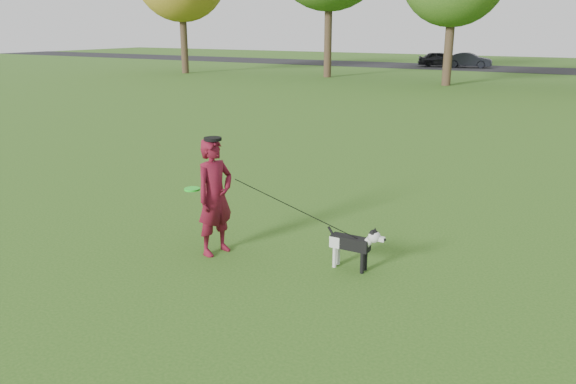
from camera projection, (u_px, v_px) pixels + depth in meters
The scene contains 7 objects.
ground at pixel (262, 260), 7.91m from camera, with size 120.00×120.00×0.00m, color #285116.
road at pixel (551, 71), 41.26m from camera, with size 120.00×7.00×0.02m, color black.
man at pixel (215, 197), 7.94m from camera, with size 0.62×0.40×1.69m, color #530B1F.
dog at pixel (355, 243), 7.49m from camera, with size 0.84×0.17×0.64m.
car_left at pixel (440, 59), 45.00m from camera, with size 1.38×3.43×1.17m, color black.
car_mid at pixel (469, 60), 43.92m from camera, with size 1.20×3.44×1.13m, color black.
man_held_items at pixel (298, 210), 7.52m from camera, with size 2.58×0.59×1.27m.
Camera 1 is at (3.92, -6.18, 3.17)m, focal length 35.00 mm.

